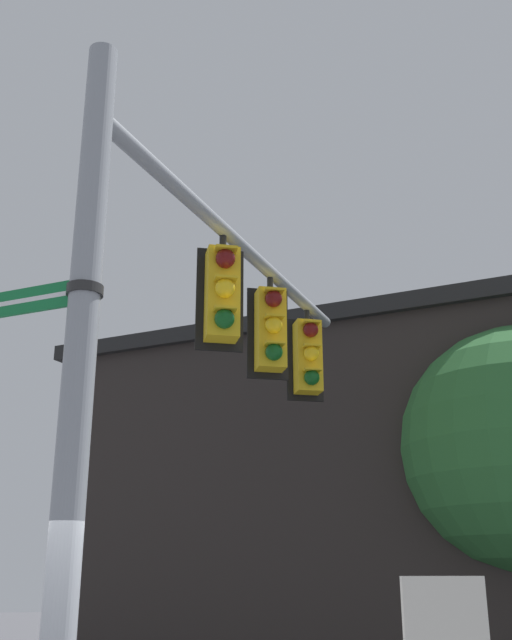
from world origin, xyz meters
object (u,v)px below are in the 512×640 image
object	(u,v)px
street_name_sign	(51,296)
traffic_light_nearest_pole	(222,293)
traffic_light_mid_inner	(271,329)
traffic_light_mid_outer	(308,356)

from	to	relation	value
street_name_sign	traffic_light_nearest_pole	bearing A→B (deg)	-133.26
traffic_light_mid_inner	street_name_sign	xyz separation A→B (m)	(2.49, 2.93, -0.82)
traffic_light_mid_inner	traffic_light_mid_outer	world-z (taller)	same
traffic_light_mid_inner	street_name_sign	distance (m)	3.94
traffic_light_mid_outer	traffic_light_mid_inner	bearing A→B (deg)	54.68
traffic_light_nearest_pole	traffic_light_mid_outer	world-z (taller)	same
traffic_light_nearest_pole	traffic_light_mid_outer	xyz separation A→B (m)	(-1.62, -2.29, 0.00)
traffic_light_nearest_pole	street_name_sign	distance (m)	2.59
traffic_light_nearest_pole	traffic_light_mid_inner	size ratio (longest dim) A/B	1.00
traffic_light_nearest_pole	street_name_sign	size ratio (longest dim) A/B	1.20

